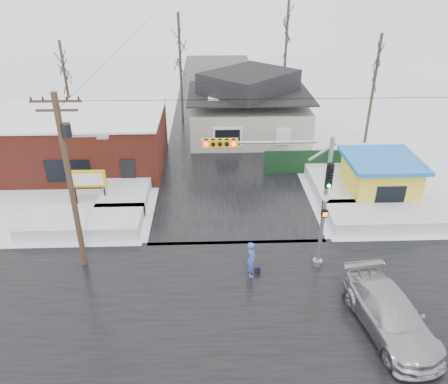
{
  "coord_description": "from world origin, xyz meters",
  "views": [
    {
      "loc": [
        -1.46,
        -14.97,
        13.86
      ],
      "look_at": [
        -0.72,
        5.55,
        3.0
      ],
      "focal_mm": 35.0,
      "sensor_mm": 36.0,
      "label": 1
    }
  ],
  "objects_px": {
    "traffic_signal": "(294,188)",
    "marquee_sign": "(88,180)",
    "utility_pole": "(70,175)",
    "car": "(391,315)",
    "kiosk": "(379,178)",
    "pedestrian": "(251,259)"
  },
  "relations": [
    {
      "from": "traffic_signal",
      "to": "marquee_sign",
      "type": "xyz_separation_m",
      "value": [
        -11.43,
        6.53,
        -2.62
      ]
    },
    {
      "from": "marquee_sign",
      "to": "pedestrian",
      "type": "relative_size",
      "value": 1.33
    },
    {
      "from": "traffic_signal",
      "to": "car",
      "type": "height_order",
      "value": "traffic_signal"
    },
    {
      "from": "utility_pole",
      "to": "marquee_sign",
      "type": "distance_m",
      "value": 6.87
    },
    {
      "from": "kiosk",
      "to": "marquee_sign",
      "type": "bearing_deg",
      "value": -178.45
    },
    {
      "from": "utility_pole",
      "to": "car",
      "type": "relative_size",
      "value": 1.6
    },
    {
      "from": "traffic_signal",
      "to": "pedestrian",
      "type": "bearing_deg",
      "value": -160.83
    },
    {
      "from": "car",
      "to": "traffic_signal",
      "type": "bearing_deg",
      "value": 119.17
    },
    {
      "from": "traffic_signal",
      "to": "car",
      "type": "distance_m",
      "value": 6.85
    },
    {
      "from": "kiosk",
      "to": "traffic_signal",
      "type": "bearing_deg",
      "value": -135.16
    },
    {
      "from": "utility_pole",
      "to": "kiosk",
      "type": "height_order",
      "value": "utility_pole"
    },
    {
      "from": "marquee_sign",
      "to": "car",
      "type": "distance_m",
      "value": 18.65
    },
    {
      "from": "kiosk",
      "to": "car",
      "type": "bearing_deg",
      "value": -106.95
    },
    {
      "from": "utility_pole",
      "to": "kiosk",
      "type": "distance_m",
      "value": 18.95
    },
    {
      "from": "utility_pole",
      "to": "car",
      "type": "height_order",
      "value": "utility_pole"
    },
    {
      "from": "utility_pole",
      "to": "pedestrian",
      "type": "bearing_deg",
      "value": -8.13
    },
    {
      "from": "traffic_signal",
      "to": "car",
      "type": "xyz_separation_m",
      "value": [
        3.54,
        -4.53,
        -3.72
      ]
    },
    {
      "from": "traffic_signal",
      "to": "marquee_sign",
      "type": "height_order",
      "value": "traffic_signal"
    },
    {
      "from": "utility_pole",
      "to": "kiosk",
      "type": "xyz_separation_m",
      "value": [
        17.43,
        6.49,
        -3.65
      ]
    },
    {
      "from": "kiosk",
      "to": "pedestrian",
      "type": "bearing_deg",
      "value": -139.44
    },
    {
      "from": "marquee_sign",
      "to": "car",
      "type": "height_order",
      "value": "marquee_sign"
    },
    {
      "from": "pedestrian",
      "to": "car",
      "type": "xyz_separation_m",
      "value": [
        5.47,
        -3.86,
        -0.14
      ]
    }
  ]
}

